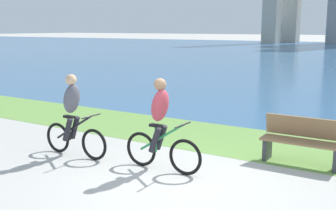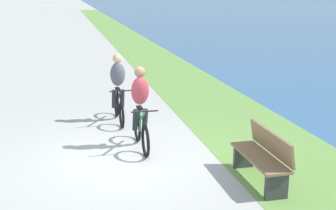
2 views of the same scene
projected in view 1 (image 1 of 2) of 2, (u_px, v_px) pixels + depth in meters
The scene contains 5 objects.
ground_plane at pixel (175, 182), 7.06m from camera, with size 300.00×300.00×0.00m, color #B2AFA8.
grass_strip_bayside at pixel (242, 141), 9.57m from camera, with size 120.00×2.57×0.01m, color #6B9947.
cyclist_lead at pixel (161, 125), 7.51m from camera, with size 1.60×0.52×1.69m.
cyclist_trailing at pixel (73, 116), 8.36m from camera, with size 1.62×0.52×1.67m.
bench_near_path at pixel (302, 141), 7.92m from camera, with size 1.50×0.47×0.90m.
Camera 1 is at (3.44, -5.76, 2.57)m, focal length 44.66 mm.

